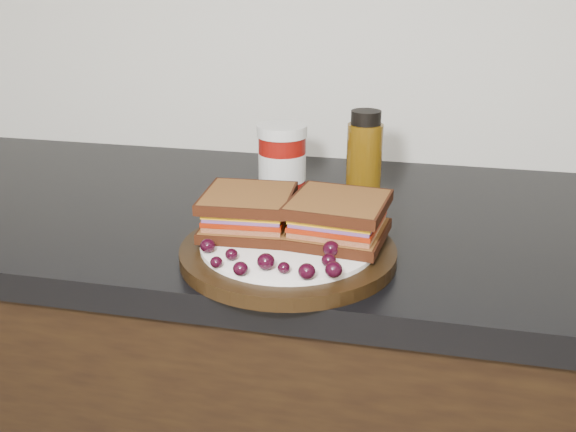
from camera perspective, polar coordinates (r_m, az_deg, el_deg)
name	(u,v)px	position (r m, az deg, el deg)	size (l,w,h in m)	color
countertop	(331,224)	(1.00, 3.84, -0.72)	(3.98, 0.60, 0.04)	black
plate	(288,253)	(0.83, 0.00, -3.27)	(0.28, 0.28, 0.02)	black
sandwich_left	(248,212)	(0.85, -3.54, 0.37)	(0.12, 0.12, 0.05)	brown
sandwich_right	(338,219)	(0.83, 4.47, -0.26)	(0.12, 0.12, 0.05)	brown
grape_0	(208,246)	(0.80, -7.15, -2.63)	(0.02, 0.02, 0.02)	black
grape_1	(231,254)	(0.78, -5.05, -3.42)	(0.02, 0.02, 0.01)	black
grape_2	(216,262)	(0.76, -6.39, -4.10)	(0.01, 0.01, 0.01)	black
grape_3	(240,269)	(0.74, -4.25, -4.69)	(0.02, 0.02, 0.02)	black
grape_4	(266,262)	(0.75, -1.98, -4.07)	(0.02, 0.02, 0.02)	black
grape_5	(284,268)	(0.74, -0.37, -4.61)	(0.01, 0.01, 0.01)	black
grape_6	(307,271)	(0.73, 1.68, -4.95)	(0.02, 0.02, 0.02)	black
grape_7	(334,270)	(0.73, 4.08, -4.78)	(0.02, 0.02, 0.02)	black
grape_8	(329,260)	(0.76, 3.64, -3.96)	(0.02, 0.02, 0.02)	black
grape_9	(331,249)	(0.79, 3.86, -2.91)	(0.02, 0.02, 0.02)	black
grape_10	(359,242)	(0.81, 6.33, -2.27)	(0.02, 0.02, 0.02)	black
grape_11	(346,237)	(0.82, 5.14, -1.89)	(0.02, 0.02, 0.02)	black
grape_12	(338,228)	(0.85, 4.46, -1.06)	(0.02, 0.02, 0.02)	black
grape_13	(261,213)	(0.90, -2.41, 0.26)	(0.02, 0.02, 0.02)	black
grape_14	(246,222)	(0.87, -3.79, -0.49)	(0.02, 0.02, 0.02)	black
grape_15	(252,228)	(0.85, -3.22, -1.08)	(0.02, 0.02, 0.02)	black
grape_16	(218,234)	(0.83, -6.27, -1.57)	(0.02, 0.02, 0.02)	black
grape_17	(262,222)	(0.86, -2.32, -0.58)	(0.02, 0.02, 0.02)	black
grape_18	(234,225)	(0.86, -4.81, -0.83)	(0.02, 0.02, 0.02)	black
grape_19	(233,227)	(0.86, -4.93, -0.96)	(0.02, 0.02, 0.02)	black
condiment_jar	(282,161)	(1.05, -0.52, 4.92)	(0.08, 0.08, 0.12)	maroon
oil_bottle	(364,159)	(1.00, 6.79, 5.01)	(0.06, 0.06, 0.15)	#523608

